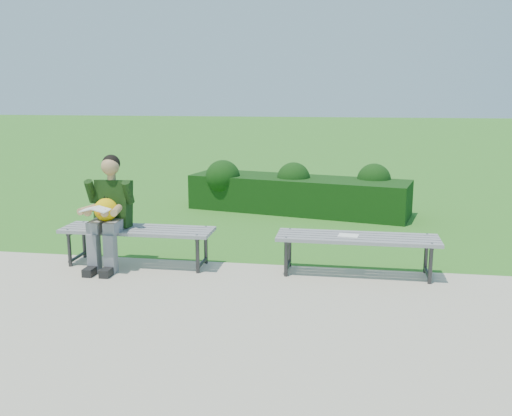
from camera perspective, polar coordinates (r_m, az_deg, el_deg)
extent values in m
plane|color=#25741B|center=(6.91, -0.85, -5.73)|extent=(80.00, 80.00, 0.00)
cube|color=#ACA691|center=(5.30, -4.24, -11.19)|extent=(30.00, 3.50, 0.02)
cube|color=#17441A|center=(9.89, 4.19, 1.34)|extent=(3.89, 1.73, 0.60)
sphere|color=#17441A|center=(10.06, -3.34, 3.09)|extent=(0.73, 0.73, 0.61)
sphere|color=#17441A|center=(9.86, 3.77, 2.91)|extent=(0.69, 0.69, 0.58)
sphere|color=#17441A|center=(9.90, 11.70, 2.72)|extent=(0.68, 0.68, 0.58)
cube|color=gray|center=(6.70, -12.40, -2.57)|extent=(1.80, 0.09, 0.04)
cube|color=gray|center=(6.80, -12.08, -2.36)|extent=(1.80, 0.08, 0.04)
cube|color=gray|center=(6.89, -11.77, -2.15)|extent=(1.80, 0.08, 0.04)
cube|color=gray|center=(6.98, -11.47, -1.95)|extent=(1.80, 0.09, 0.04)
cube|color=gray|center=(7.08, -11.18, -1.76)|extent=(1.80, 0.09, 0.04)
cylinder|color=#2D2D30|center=(7.09, -18.15, -3.97)|extent=(0.04, 0.04, 0.41)
cylinder|color=#2D2D30|center=(7.42, -16.82, -3.21)|extent=(0.04, 0.04, 0.41)
cylinder|color=#2D2D30|center=(7.21, -17.56, -2.18)|extent=(0.04, 0.42, 0.04)
cylinder|color=#2D2D30|center=(7.29, -17.40, -4.69)|extent=(0.04, 0.42, 0.04)
cylinder|color=gray|center=(7.02, -18.35, -2.05)|extent=(0.02, 0.02, 0.01)
cylinder|color=gray|center=(7.38, -16.87, -1.31)|extent=(0.02, 0.02, 0.01)
cylinder|color=#2D2D30|center=(6.53, -5.87, -4.76)|extent=(0.04, 0.04, 0.41)
cylinder|color=#2D2D30|center=(6.89, -5.04, -3.89)|extent=(0.04, 0.04, 0.41)
cylinder|color=#2D2D30|center=(6.66, -5.47, -2.80)|extent=(0.04, 0.42, 0.04)
cylinder|color=#2D2D30|center=(6.75, -5.42, -5.50)|extent=(0.04, 0.42, 0.04)
cylinder|color=gray|center=(6.45, -5.95, -2.68)|extent=(0.02, 0.02, 0.01)
cylinder|color=gray|center=(6.84, -5.04, -1.84)|extent=(0.02, 0.02, 0.01)
cube|color=gray|center=(6.28, 10.12, -3.42)|extent=(1.80, 0.08, 0.04)
cube|color=gray|center=(6.38, 10.11, -3.18)|extent=(1.80, 0.08, 0.04)
cube|color=gray|center=(6.49, 10.10, -2.95)|extent=(1.80, 0.08, 0.04)
cube|color=gray|center=(6.59, 10.09, -2.72)|extent=(1.80, 0.09, 0.04)
cube|color=gray|center=(6.69, 10.08, -2.51)|extent=(1.80, 0.09, 0.04)
cylinder|color=#2D2D30|center=(6.40, 3.02, -5.08)|extent=(0.04, 0.04, 0.41)
cylinder|color=#2D2D30|center=(6.76, 3.38, -4.17)|extent=(0.04, 0.04, 0.41)
cylinder|color=#2D2D30|center=(6.53, 3.22, -3.07)|extent=(0.04, 0.42, 0.04)
cylinder|color=#2D2D30|center=(6.62, 3.19, -5.82)|extent=(0.04, 0.42, 0.04)
cylinder|color=gray|center=(6.31, 3.03, -2.96)|extent=(0.02, 0.02, 0.01)
cylinder|color=gray|center=(6.71, 3.42, -2.08)|extent=(0.02, 0.02, 0.01)
cylinder|color=#2D2D30|center=(6.43, 17.05, -5.51)|extent=(0.04, 0.04, 0.41)
cylinder|color=#2D2D30|center=(6.79, 16.63, -4.58)|extent=(0.04, 0.04, 0.41)
cylinder|color=#2D2D30|center=(6.56, 16.93, -3.50)|extent=(0.04, 0.42, 0.04)
cylinder|color=#2D2D30|center=(6.65, 16.76, -6.23)|extent=(0.04, 0.42, 0.04)
cylinder|color=gray|center=(6.34, 17.20, -3.41)|extent=(0.02, 0.02, 0.01)
cylinder|color=gray|center=(6.74, 16.74, -2.50)|extent=(0.02, 0.02, 0.01)
cube|color=slate|center=(6.88, -15.39, -1.62)|extent=(0.14, 0.42, 0.13)
cube|color=slate|center=(6.80, -13.86, -1.69)|extent=(0.14, 0.42, 0.13)
cube|color=slate|center=(6.79, -15.89, -4.34)|extent=(0.12, 0.13, 0.45)
cube|color=slate|center=(6.71, -14.33, -4.45)|extent=(0.12, 0.13, 0.45)
cube|color=black|center=(6.76, -16.16, -6.03)|extent=(0.11, 0.26, 0.09)
cube|color=black|center=(6.68, -14.60, -6.17)|extent=(0.11, 0.26, 0.09)
cube|color=black|center=(6.97, -14.06, 0.43)|extent=(0.40, 0.30, 0.59)
cylinder|color=tan|center=(6.90, -14.25, 3.01)|extent=(0.10, 0.10, 0.08)
sphere|color=tan|center=(6.87, -14.37, 4.05)|extent=(0.21, 0.21, 0.21)
sphere|color=black|center=(6.89, -14.29, 4.33)|extent=(0.21, 0.21, 0.21)
cylinder|color=black|center=(6.95, -16.19, 1.62)|extent=(0.10, 0.21, 0.30)
cylinder|color=black|center=(6.77, -12.67, 1.54)|extent=(0.10, 0.21, 0.30)
cylinder|color=tan|center=(6.76, -16.44, -0.13)|extent=(0.14, 0.31, 0.08)
cylinder|color=tan|center=(6.62, -13.79, -0.23)|extent=(0.14, 0.31, 0.08)
sphere|color=tan|center=(6.59, -16.49, -0.43)|extent=(0.09, 0.09, 0.09)
sphere|color=tan|center=(6.51, -14.90, -0.49)|extent=(0.09, 0.09, 0.09)
sphere|color=yellow|center=(6.78, -14.77, -0.17)|extent=(0.27, 0.27, 0.27)
cone|color=orange|center=(6.68, -15.17, -0.42)|extent=(0.08, 0.08, 0.08)
cone|color=black|center=(6.77, -14.91, 0.92)|extent=(0.03, 0.05, 0.08)
cone|color=black|center=(6.77, -14.64, 0.89)|extent=(0.03, 0.04, 0.07)
sphere|color=white|center=(6.71, -15.48, -0.08)|extent=(0.05, 0.05, 0.05)
sphere|color=white|center=(6.67, -14.77, -0.10)|extent=(0.05, 0.05, 0.05)
cube|color=white|center=(6.55, -16.39, -0.09)|extent=(0.15, 0.20, 0.05)
cube|color=white|center=(6.49, -15.19, -0.13)|extent=(0.15, 0.20, 0.05)
cube|color=white|center=(6.48, 9.23, -2.72)|extent=(0.24, 0.19, 0.01)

